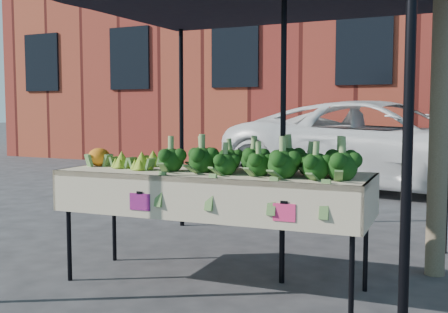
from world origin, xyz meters
TOP-DOWN VIEW (x-y plane):
  - ground at (0.00, 0.00)m, footprint 90.00×90.00m
  - table at (0.02, -0.12)m, footprint 2.44×0.94m
  - canopy at (0.13, 0.26)m, footprint 3.16×3.16m
  - broccoli_heap at (0.38, -0.10)m, footprint 1.54×0.57m
  - romanesco_cluster at (-0.65, -0.14)m, footprint 0.43×0.47m
  - cauliflower_pair at (-1.03, -0.17)m, footprint 0.20×0.20m
  - vehicle at (0.33, 5.76)m, footprint 1.95×2.77m
  - building_left at (-5.00, 12.00)m, footprint 12.00×8.00m

SIDE VIEW (x-z plane):
  - ground at x=0.00m, z-range 0.00..0.00m
  - table at x=0.02m, z-range 0.00..0.90m
  - cauliflower_pair at x=-1.03m, z-range 0.90..1.08m
  - romanesco_cluster at x=-0.65m, z-range 0.90..1.10m
  - broccoli_heap at x=0.38m, z-range 0.90..1.16m
  - canopy at x=0.13m, z-range 0.00..2.74m
  - vehicle at x=0.33m, z-range 0.00..5.51m
  - building_left at x=-5.00m, z-range 0.00..9.00m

